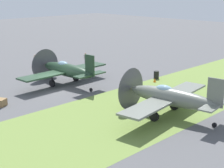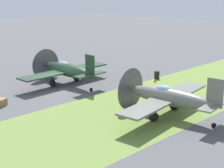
# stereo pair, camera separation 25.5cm
# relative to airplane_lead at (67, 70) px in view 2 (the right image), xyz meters

# --- Properties ---
(ground_plane) EXTENTS (160.00, 160.00, 0.00)m
(ground_plane) POSITION_rel_airplane_lead_xyz_m (-2.49, -0.74, -1.63)
(ground_plane) COLOR #515154
(grass_verge) EXTENTS (120.00, 11.00, 0.01)m
(grass_verge) POSITION_rel_airplane_lead_xyz_m (-2.49, -10.49, -1.62)
(grass_verge) COLOR olive
(grass_verge) RESTS_ON ground
(airplane_lead) EXTENTS (10.86, 8.62, 3.88)m
(airplane_lead) POSITION_rel_airplane_lead_xyz_m (0.00, 0.00, 0.00)
(airplane_lead) COLOR #233D28
(airplane_lead) RESTS_ON ground
(airplane_wingman) EXTENTS (11.13, 8.84, 3.94)m
(airplane_wingman) POSITION_rel_airplane_lead_xyz_m (-0.12, -13.53, 0.03)
(airplane_wingman) COLOR slate
(airplane_wingman) RESTS_ON ground
(ground_crew_chief) EXTENTS (0.38, 0.59, 1.73)m
(ground_crew_chief) POSITION_rel_airplane_lead_xyz_m (2.29, 9.50, -0.71)
(ground_crew_chief) COLOR #847A5B
(ground_crew_chief) RESTS_ON ground
(ground_crew_mechanic) EXTENTS (0.38, 0.63, 1.73)m
(ground_crew_mechanic) POSITION_rel_airplane_lead_xyz_m (7.79, 5.87, -0.71)
(ground_crew_mechanic) COLOR #9E998E
(ground_crew_mechanic) RESTS_ON ground
(fuel_drum) EXTENTS (0.60, 0.60, 0.90)m
(fuel_drum) POSITION_rel_airplane_lead_xyz_m (8.82, -5.26, -1.18)
(fuel_drum) COLOR black
(fuel_drum) RESTS_ON ground
(supply_crate) EXTENTS (1.22, 1.22, 0.64)m
(supply_crate) POSITION_rel_airplane_lead_xyz_m (-8.51, -1.46, -1.31)
(supply_crate) COLOR olive
(supply_crate) RESTS_ON ground
(runway_marker_cone) EXTENTS (0.36, 0.36, 0.44)m
(runway_marker_cone) POSITION_rel_airplane_lead_xyz_m (7.49, -6.09, -1.41)
(runway_marker_cone) COLOR orange
(runway_marker_cone) RESTS_ON ground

